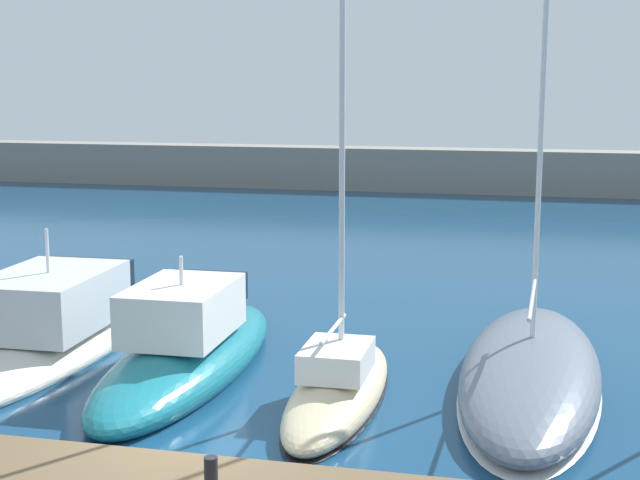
{
  "coord_description": "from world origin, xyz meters",
  "views": [
    {
      "loc": [
        5.28,
        -13.18,
        6.21
      ],
      "look_at": [
        0.63,
        6.86,
        2.6
      ],
      "focal_mm": 51.36,
      "sensor_mm": 36.0,
      "label": 1
    }
  ],
  "objects": [
    {
      "name": "ground_plane",
      "position": [
        0.0,
        0.0,
        0.0
      ],
      "size": [
        120.0,
        120.0,
        0.0
      ],
      "primitive_type": "plane",
      "color": "navy"
    },
    {
      "name": "sailboat_sand_fifth",
      "position": [
        1.77,
        3.53,
        0.31
      ],
      "size": [
        1.67,
        6.29,
        11.41
      ],
      "rotation": [
        0.0,
        0.0,
        1.57
      ],
      "color": "beige",
      "rests_on": "ground_plane"
    },
    {
      "name": "motorboat_ivory_third",
      "position": [
        -5.39,
        5.62,
        0.46
      ],
      "size": [
        3.08,
        10.4,
        3.25
      ],
      "rotation": [
        0.0,
        0.0,
        1.59
      ],
      "color": "silver",
      "rests_on": "ground_plane"
    },
    {
      "name": "dock_bollard",
      "position": [
        0.97,
        -1.54,
        0.68
      ],
      "size": [
        0.2,
        0.2,
        0.44
      ],
      "primitive_type": "cylinder",
      "color": "black",
      "rests_on": "dock_pier"
    },
    {
      "name": "breakwater_seawall",
      "position": [
        0.0,
        38.2,
        1.2
      ],
      "size": [
        108.0,
        2.18,
        2.4
      ],
      "primitive_type": "cube",
      "color": "gray",
      "rests_on": "ground_plane"
    },
    {
      "name": "sailboat_slate_sixth",
      "position": [
        5.42,
        5.42,
        0.33
      ],
      "size": [
        3.12,
        9.84,
        20.7
      ],
      "rotation": [
        0.0,
        0.0,
        1.54
      ],
      "color": "slate",
      "rests_on": "ground_plane"
    },
    {
      "name": "motorboat_teal_fourth",
      "position": [
        -1.76,
        4.59,
        0.49
      ],
      "size": [
        2.6,
        8.7,
        2.99
      ],
      "rotation": [
        0.0,
        0.0,
        1.58
      ],
      "color": "#19707F",
      "rests_on": "ground_plane"
    }
  ]
}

